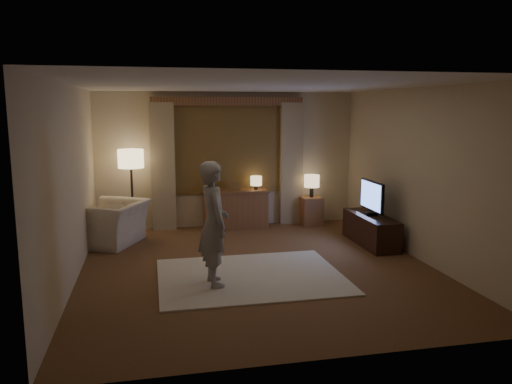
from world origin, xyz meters
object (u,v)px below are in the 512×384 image
object	(u,v)px
tv_stand	(371,230)
sideboard	(236,210)
armchair	(112,223)
side_table	(311,211)
person	(214,224)

from	to	relation	value
tv_stand	sideboard	bearing A→B (deg)	141.21
armchair	side_table	xyz separation A→B (m)	(3.76, 0.68, -0.08)
tv_stand	armchair	bearing A→B (deg)	167.97
armchair	side_table	bearing A→B (deg)	125.23
sideboard	side_table	distance (m)	1.51
sideboard	armchair	distance (m)	2.37
armchair	side_table	size ratio (longest dim) A/B	2.00
sideboard	tv_stand	size ratio (longest dim) A/B	0.86
sideboard	side_table	bearing A→B (deg)	-1.90
armchair	person	xyz separation A→B (m)	(1.45, -2.36, 0.46)
sideboard	tv_stand	xyz separation A→B (m)	(2.04, -1.64, -0.10)
side_table	tv_stand	size ratio (longest dim) A/B	0.40
tv_stand	person	size ratio (longest dim) A/B	0.87
sideboard	side_table	xyz separation A→B (m)	(1.51, -0.05, -0.07)
side_table	tv_stand	xyz separation A→B (m)	(0.54, -1.59, -0.03)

